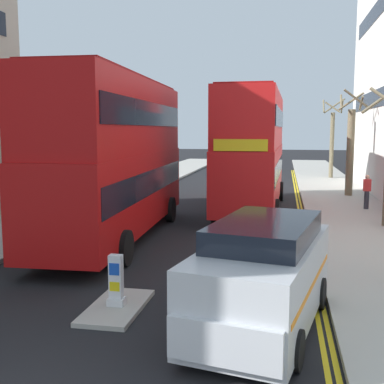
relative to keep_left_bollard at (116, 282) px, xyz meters
The scene contains 12 objects.
sidewalk_right 12.82m from the keep_left_bollard, 59.51° to the left, with size 4.00×80.00×0.14m, color #ADA89E.
sidewalk_left 12.82m from the keep_left_bollard, 120.49° to the left, with size 4.00×80.00×0.14m, color #ADA89E.
kerb_line_outer 10.07m from the keep_left_bollard, 64.04° to the left, with size 0.10×56.00×0.01m, color yellow.
kerb_line_inner 10.00m from the keep_left_bollard, 64.87° to the left, with size 0.10×56.00×0.01m, color yellow.
traffic_island 0.56m from the keep_left_bollard, 90.00° to the left, with size 1.10×2.20×0.10m, color #ADA89E.
keep_left_bollard is the anchor object (origin of this frame).
double_decker_bus_away 7.32m from the keep_left_bollard, 109.40° to the left, with size 3.09×10.89×5.64m.
double_decker_bus_oncoming 13.95m from the keep_left_bollard, 81.60° to the left, with size 2.96×10.86×5.64m.
taxi_minivan 3.18m from the keep_left_bollard, ahead, with size 2.79×5.09×2.12m.
pedestrian_far 15.85m from the keep_left_bollard, 62.34° to the left, with size 0.34×0.22×1.62m.
street_tree_far 20.24m from the keep_left_bollard, 69.19° to the left, with size 1.59×1.69×5.91m.
street_tree_distant 30.15m from the keep_left_bollard, 76.32° to the left, with size 1.74×1.70×6.15m.
Camera 1 is at (3.47, -4.47, 3.86)m, focal length 44.75 mm.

